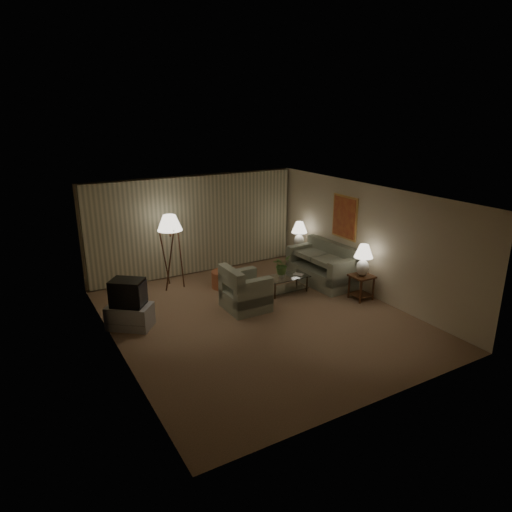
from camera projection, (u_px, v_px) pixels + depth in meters
The scene contains 16 objects.
ground at pixel (259, 318), 9.97m from camera, with size 7.00×7.00×0.00m, color #9B7155.
room_shell at pixel (228, 226), 10.69m from camera, with size 6.04×7.02×2.72m.
sofa at pixel (321, 267), 11.89m from camera, with size 1.96×1.12×0.83m.
armchair at pixel (246, 292), 10.33m from camera, with size 0.97×0.92×0.81m.
side_table_near at pixel (361, 283), 10.85m from camera, with size 0.50×0.50×0.60m.
side_table_far at pixel (299, 254), 13.00m from camera, with size 0.54×0.46×0.60m.
table_lamp_near at pixel (363, 257), 10.66m from camera, with size 0.44×0.44×0.76m.
table_lamp_far at pixel (299, 233), 12.80m from camera, with size 0.44×0.44×0.76m.
coffee_table at pixel (286, 282), 11.30m from camera, with size 1.08×0.59×0.41m.
tv_cabinet at pixel (130, 316), 9.48m from camera, with size 1.04×0.99×0.50m, color #A2A2A4.
crt_tv at pixel (128, 293), 9.31m from camera, with size 0.80×0.77×0.56m, color black.
floor_lamp at pixel (171, 250), 11.39m from camera, with size 0.61×0.61×1.89m.
ottoman at pixel (224, 279), 11.65m from camera, with size 0.64×0.64×0.42m, color #B15C3C.
vase at pixel (281, 274), 11.16m from camera, with size 0.16×0.16×0.17m, color white.
flowers at pixel (282, 262), 11.06m from camera, with size 0.42×0.37×0.47m, color #507B36.
book at pixel (297, 276), 11.29m from camera, with size 0.17×0.24×0.02m, color olive.
Camera 1 is at (-4.59, -7.82, 4.36)m, focal length 32.00 mm.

